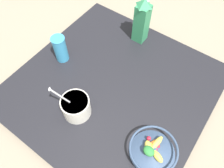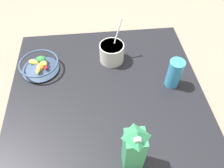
{
  "view_description": "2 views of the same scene",
  "coord_description": "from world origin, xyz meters",
  "px_view_note": "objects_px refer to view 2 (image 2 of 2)",
  "views": [
    {
      "loc": [
        -0.36,
        0.51,
        1.01
      ],
      "look_at": [
        -0.01,
        0.02,
        0.09
      ],
      "focal_mm": 35.0,
      "sensor_mm": 36.0,
      "label": 1
    },
    {
      "loc": [
        -0.04,
        -0.67,
        0.92
      ],
      "look_at": [
        0.03,
        0.01,
        0.08
      ],
      "focal_mm": 35.0,
      "sensor_mm": 36.0,
      "label": 2
    }
  ],
  "objects_px": {
    "fruit_bowl": "(40,65)",
    "milk_carton": "(134,149)",
    "drinking_cup": "(174,73)",
    "yogurt_tub": "(112,52)"
  },
  "relations": [
    {
      "from": "fruit_bowl",
      "to": "yogurt_tub",
      "type": "bearing_deg",
      "value": 5.82
    },
    {
      "from": "fruit_bowl",
      "to": "milk_carton",
      "type": "distance_m",
      "value": 0.7
    },
    {
      "from": "fruit_bowl",
      "to": "drinking_cup",
      "type": "distance_m",
      "value": 0.71
    },
    {
      "from": "milk_carton",
      "to": "yogurt_tub",
      "type": "height_order",
      "value": "milk_carton"
    },
    {
      "from": "fruit_bowl",
      "to": "milk_carton",
      "type": "relative_size",
      "value": 0.76
    },
    {
      "from": "fruit_bowl",
      "to": "milk_carton",
      "type": "height_order",
      "value": "milk_carton"
    },
    {
      "from": "fruit_bowl",
      "to": "yogurt_tub",
      "type": "xyz_separation_m",
      "value": [
        0.4,
        0.04,
        0.02
      ]
    },
    {
      "from": "yogurt_tub",
      "to": "drinking_cup",
      "type": "height_order",
      "value": "yogurt_tub"
    },
    {
      "from": "drinking_cup",
      "to": "fruit_bowl",
      "type": "bearing_deg",
      "value": 166.09
    },
    {
      "from": "fruit_bowl",
      "to": "drinking_cup",
      "type": "xyz_separation_m",
      "value": [
        0.69,
        -0.17,
        0.05
      ]
    }
  ]
}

